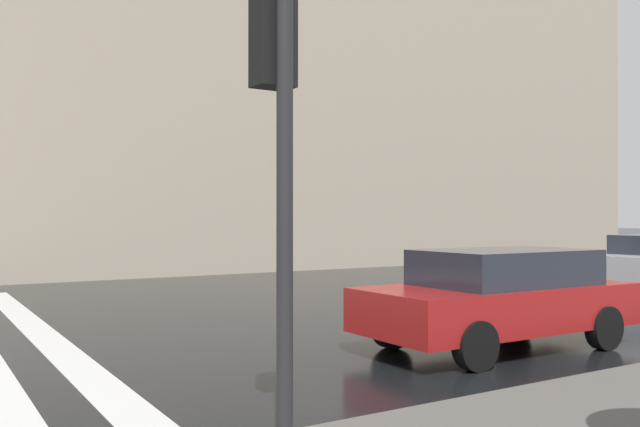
# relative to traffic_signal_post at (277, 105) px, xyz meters

# --- Properties ---
(haussmann_block_corner) EXTENTS (19.07, 28.96, 23.88)m
(haussmann_block_corner) POSITION_rel_traffic_signal_post_xyz_m (25.46, -13.04, 9.00)
(haussmann_block_corner) COLOR tan
(haussmann_block_corner) RESTS_ON ground_plane
(traffic_signal_post) EXTENTS (0.44, 0.30, 3.53)m
(traffic_signal_post) POSITION_rel_traffic_signal_post_xyz_m (0.00, 0.00, 0.00)
(traffic_signal_post) COLOR #232326
(traffic_signal_post) RESTS_ON sidewalk_pavement
(car_red) EXTENTS (1.85, 4.10, 1.41)m
(car_red) POSITION_rel_traffic_signal_post_xyz_m (2.42, -4.88, -1.94)
(car_red) COLOR maroon
(car_red) RESTS_ON ground_plane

